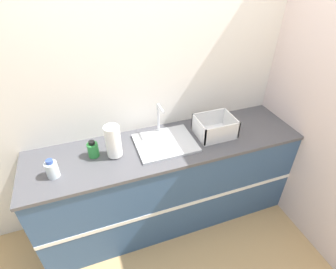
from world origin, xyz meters
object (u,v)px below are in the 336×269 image
object	(u,v)px
sink	(165,141)
paper_towel_roll	(113,141)
bottle_clear	(52,169)
bottle_green	(93,149)
dish_rack	(215,128)

from	to	relation	value
sink	paper_towel_roll	world-z (taller)	sink
sink	bottle_clear	distance (m)	0.91
bottle_clear	bottle_green	distance (m)	0.34
paper_towel_roll	bottle_green	size ratio (longest dim) A/B	1.93
sink	bottle_green	world-z (taller)	sink
dish_rack	bottle_green	distance (m)	1.06
dish_rack	bottle_green	size ratio (longest dim) A/B	2.28
bottle_clear	sink	bearing A→B (deg)	6.35
sink	dish_rack	size ratio (longest dim) A/B	1.52
dish_rack	paper_towel_roll	bearing A→B (deg)	179.79
sink	bottle_green	bearing A→B (deg)	176.46
sink	bottle_green	xyz separation A→B (m)	(-0.59, 0.04, 0.04)
dish_rack	bottle_clear	distance (m)	1.36
bottle_green	dish_rack	bearing A→B (deg)	-3.10
paper_towel_roll	sink	bearing A→B (deg)	2.27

